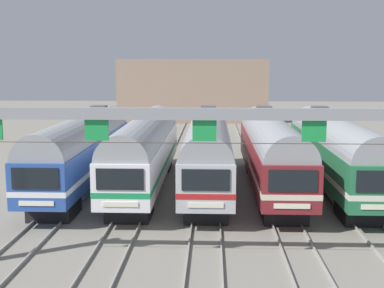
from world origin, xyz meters
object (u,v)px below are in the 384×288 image
object	(u,v)px
commuter_train_green	(335,150)
commuter_train_blue	(83,148)
commuter_train_stainless	(208,149)
commuter_train_maroon	(271,149)
commuter_train_white	(145,148)
catenary_gantry	(204,141)

from	to	relation	value
commuter_train_green	commuter_train_blue	bearing A→B (deg)	180.00
commuter_train_stainless	commuter_train_maroon	size ratio (longest dim) A/B	1.00
commuter_train_stainless	commuter_train_blue	bearing A→B (deg)	180.00
commuter_train_blue	commuter_train_white	xyz separation A→B (m)	(4.07, -0.00, -0.00)
commuter_train_blue	commuter_train_stainless	xyz separation A→B (m)	(8.13, 0.00, 0.00)
commuter_train_stainless	commuter_train_maroon	distance (m)	4.07
commuter_train_green	catenary_gantry	world-z (taller)	catenary_gantry
commuter_train_maroon	commuter_train_green	distance (m)	4.07
commuter_train_maroon	catenary_gantry	bearing A→B (deg)	-106.76
commuter_train_white	commuter_train_green	world-z (taller)	commuter_train_green
commuter_train_maroon	catenary_gantry	distance (m)	14.33
commuter_train_green	commuter_train_maroon	bearing A→B (deg)	180.00
commuter_train_white	commuter_train_stainless	world-z (taller)	commuter_train_stainless
commuter_train_white	commuter_train_green	xyz separation A→B (m)	(12.20, 0.00, 0.00)
catenary_gantry	commuter_train_white	bearing A→B (deg)	106.77
commuter_train_white	commuter_train_blue	bearing A→B (deg)	179.94
commuter_train_maroon	catenary_gantry	world-z (taller)	catenary_gantry
commuter_train_stainless	commuter_train_maroon	world-z (taller)	same
commuter_train_stainless	commuter_train_green	bearing A→B (deg)	0.00
commuter_train_blue	commuter_train_stainless	size ratio (longest dim) A/B	1.00
commuter_train_blue	commuter_train_white	distance (m)	4.07
commuter_train_maroon	commuter_train_green	bearing A→B (deg)	0.00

